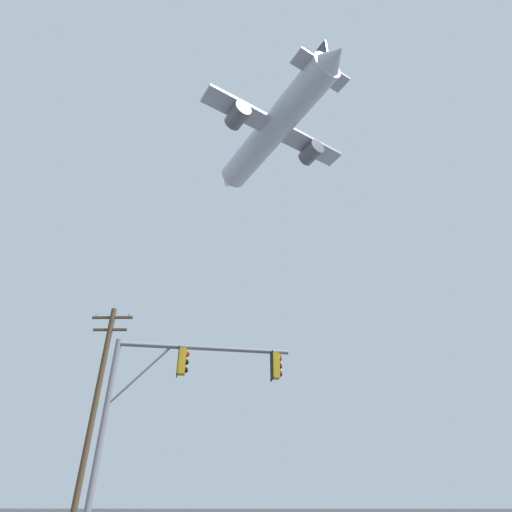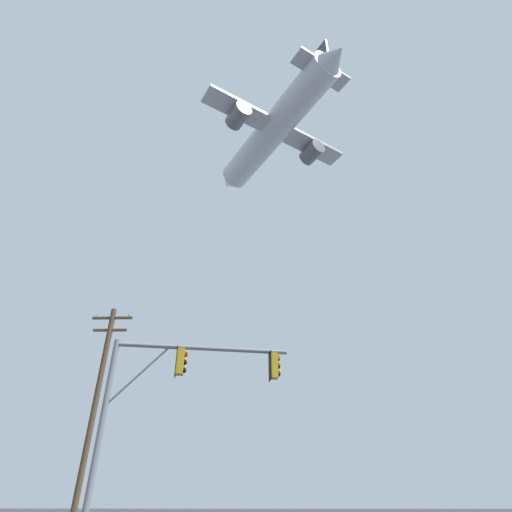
# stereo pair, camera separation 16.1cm
# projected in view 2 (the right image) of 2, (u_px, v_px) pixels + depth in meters

# --- Properties ---
(signal_pole_near) EXTENTS (6.14, 1.30, 6.27)m
(signal_pole_near) POSITION_uv_depth(u_px,v_px,m) (174.00, 387.00, 13.66)
(signal_pole_near) COLOR slate
(signal_pole_near) RESTS_ON ground
(utility_pole) EXTENTS (2.20, 0.28, 10.41)m
(utility_pole) POSITION_uv_depth(u_px,v_px,m) (96.00, 402.00, 19.53)
(utility_pole) COLOR brown
(utility_pole) RESTS_ON ground
(airplane) EXTENTS (19.68, 25.49, 7.70)m
(airplane) POSITION_uv_depth(u_px,v_px,m) (274.00, 130.00, 55.76)
(airplane) COLOR #B7BCC6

